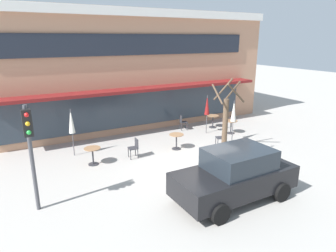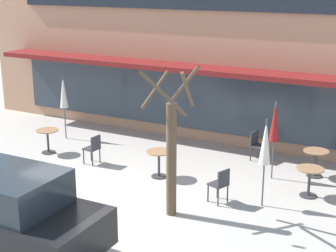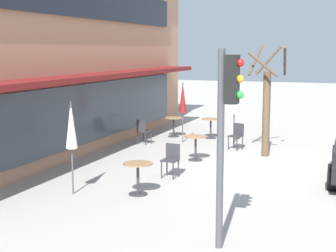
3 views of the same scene
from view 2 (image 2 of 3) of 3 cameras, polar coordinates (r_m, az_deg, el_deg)
The scene contains 14 objects.
ground_plane at distance 12.84m, azimuth -8.12°, elevation -8.77°, with size 80.00×80.00×0.00m, color #ADA8A0.
building_facade at distance 20.59m, azimuth 8.27°, elevation 10.57°, with size 18.05×9.10×6.81m.
cafe_table_near_wall at distance 13.53m, azimuth 15.42°, elevation -5.50°, with size 0.70×0.70×0.76m.
cafe_table_streetside at distance 16.64m, azimuth -13.19°, elevation -1.23°, with size 0.70×0.70×0.76m.
cafe_table_by_tree at distance 14.28m, azimuth -1.01°, elevation -3.73°, with size 0.70×0.70×0.76m.
cafe_table_mid_patio at distance 14.90m, azimuth 16.04°, elevation -3.52°, with size 0.70×0.70×0.76m.
patio_umbrella_green_folded at distance 14.13m, azimuth 11.75°, elevation 0.45°, with size 0.28×0.28×2.20m.
patio_umbrella_cream_folded at distance 17.74m, azimuth -11.51°, elevation 3.68°, with size 0.28×0.28×2.20m.
patio_umbrella_corner_open at distance 12.35m, azimuth 10.74°, elevation -1.80°, with size 0.28×0.28×2.20m.
cafe_chair_0 at distance 12.74m, azimuth 5.82°, elevation -6.32°, with size 0.51×0.51×0.89m.
cafe_chair_1 at distance 15.79m, azimuth 9.81°, elevation -1.95°, with size 0.49×0.49×0.89m.
cafe_chair_2 at distance 15.40m, azimuth -8.27°, elevation -2.34°, with size 0.43×0.43×0.89m.
parked_sedan at distance 10.85m, azimuth -17.56°, elevation -9.15°, with size 4.22×2.05×1.76m.
street_tree at distance 11.70m, azimuth 0.39°, elevation -2.54°, with size 1.18×1.19×3.55m.
Camera 2 is at (7.01, -9.30, 5.40)m, focal length 55.00 mm.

